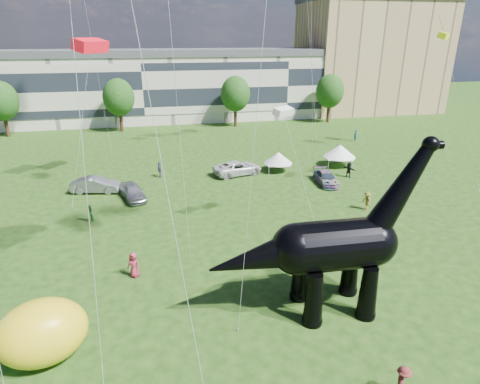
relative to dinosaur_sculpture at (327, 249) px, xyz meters
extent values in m
plane|color=#16330C|center=(-2.55, -0.54, -4.08)|extent=(220.00, 220.00, 0.00)
cube|color=beige|center=(-10.55, 61.46, 1.92)|extent=(78.00, 11.00, 12.00)
cube|color=tan|center=(37.45, 64.46, 6.92)|extent=(28.00, 18.00, 22.00)
cylinder|color=#382314|center=(-32.55, 52.46, -2.48)|extent=(0.56, 0.56, 3.20)
ellipsoid|color=#14380F|center=(-32.55, 52.46, 2.24)|extent=(5.20, 5.20, 6.24)
cylinder|color=#382314|center=(-14.55, 52.46, -2.48)|extent=(0.56, 0.56, 3.20)
ellipsoid|color=#14380F|center=(-14.55, 52.46, 2.24)|extent=(5.20, 5.20, 6.24)
cylinder|color=#382314|center=(5.45, 52.46, -2.48)|extent=(0.56, 0.56, 3.20)
ellipsoid|color=#14380F|center=(5.45, 52.46, 2.24)|extent=(5.20, 5.20, 6.24)
cylinder|color=#382314|center=(23.45, 52.46, -2.48)|extent=(0.56, 0.56, 3.20)
ellipsoid|color=#14380F|center=(23.45, 52.46, 2.24)|extent=(5.20, 5.20, 6.24)
cone|color=black|center=(-1.09, -1.17, -2.44)|extent=(1.17, 1.17, 3.28)
sphere|color=black|center=(-1.09, -1.17, -3.88)|extent=(1.20, 1.20, 1.20)
cone|color=black|center=(-1.02, 1.23, -2.44)|extent=(1.17, 1.17, 3.28)
sphere|color=black|center=(-1.02, 1.23, -3.88)|extent=(1.20, 1.20, 1.20)
cone|color=black|center=(2.19, -1.27, -2.44)|extent=(1.17, 1.17, 3.28)
sphere|color=black|center=(2.19, -1.27, -3.88)|extent=(1.20, 1.20, 1.20)
cone|color=black|center=(2.26, 1.13, -2.44)|extent=(1.17, 1.17, 3.28)
sphere|color=black|center=(2.26, 1.13, -3.88)|extent=(1.20, 1.20, 1.20)
cylinder|color=black|center=(0.47, -0.01, 0.18)|extent=(4.68, 3.09, 2.95)
sphere|color=black|center=(-1.82, 0.06, 0.18)|extent=(2.95, 2.95, 2.95)
sphere|color=black|center=(2.77, -0.08, 0.18)|extent=(2.84, 2.84, 2.84)
cone|color=black|center=(4.10, -0.13, 3.35)|extent=(4.17, 1.77, 5.79)
sphere|color=black|center=(5.44, -0.17, 5.86)|extent=(0.92, 0.92, 0.92)
cylinder|color=black|center=(5.77, -0.18, 5.81)|extent=(0.78, 0.50, 0.48)
cone|color=black|center=(-4.08, 0.12, -0.18)|extent=(5.85, 2.47, 3.21)
imported|color=#A1A1A6|center=(-11.72, 20.41, -3.28)|extent=(3.14, 5.04, 1.60)
imported|color=slate|center=(-15.56, 23.13, -3.26)|extent=(5.24, 2.62, 1.65)
imported|color=silver|center=(0.20, 25.67, -3.27)|extent=(6.32, 4.08, 1.62)
imported|color=#595960|center=(9.15, 20.43, -3.41)|extent=(2.25, 4.79, 1.35)
cube|color=silver|center=(5.25, 25.87, -3.09)|extent=(3.09, 3.09, 0.11)
cone|color=silver|center=(5.25, 25.87, -2.37)|extent=(3.91, 3.91, 1.35)
cylinder|color=#999999|center=(3.81, 24.82, -3.59)|extent=(0.05, 0.05, 0.99)
cylinder|color=#999999|center=(6.30, 24.43, -3.59)|extent=(0.05, 0.05, 0.99)
cylinder|color=#999999|center=(4.20, 27.31, -3.59)|extent=(0.05, 0.05, 0.99)
cylinder|color=#999999|center=(6.69, 26.92, -3.59)|extent=(0.05, 0.05, 0.99)
cube|color=white|center=(13.43, 26.27, -2.94)|extent=(3.93, 3.93, 0.12)
cone|color=white|center=(13.43, 26.27, -2.10)|extent=(4.98, 4.98, 1.56)
cylinder|color=#999999|center=(11.60, 25.33, -3.51)|extent=(0.06, 0.06, 1.15)
cylinder|color=#999999|center=(14.37, 24.44, -3.51)|extent=(0.06, 0.06, 1.15)
cylinder|color=#999999|center=(12.49, 28.11, -3.51)|extent=(0.06, 0.06, 1.15)
cylinder|color=#999999|center=(15.27, 27.21, -3.51)|extent=(0.06, 0.06, 1.15)
ellipsoid|color=yellow|center=(-15.34, -0.90, -2.40)|extent=(5.05, 4.30, 3.37)
imported|color=#326B7F|center=(21.43, 37.43, -3.14)|extent=(0.50, 0.72, 1.88)
imported|color=#422D67|center=(-8.86, 26.70, -3.17)|extent=(0.54, 1.11, 1.83)
imported|color=#2D7130|center=(-15.24, 15.69, -3.27)|extent=(0.62, 0.79, 1.62)
imported|color=brown|center=(9.97, 12.95, -3.18)|extent=(0.77, 1.22, 1.80)
imported|color=navy|center=(0.61, 6.65, -3.16)|extent=(0.75, 0.80, 1.84)
imported|color=maroon|center=(0.89, -6.87, -3.19)|extent=(1.18, 1.33, 1.78)
imported|color=black|center=(12.66, 22.01, -3.17)|extent=(1.24, 1.76, 1.83)
imported|color=#A7293E|center=(-11.19, 5.91, -3.16)|extent=(1.07, 0.95, 1.84)
cube|color=red|center=(-14.65, 25.91, 10.44)|extent=(3.51, 3.96, 1.46)
plane|color=#E94B0C|center=(27.73, 30.09, 12.82)|extent=(2.35, 2.63, 2.20)
cube|color=#DAEA13|center=(17.75, 16.32, 11.34)|extent=(1.84, 1.79, 0.71)
cube|color=silver|center=(0.82, 11.30, 5.84)|extent=(1.92, 1.67, 0.72)
camera|label=1|loc=(-9.12, -18.60, 11.34)|focal=30.00mm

